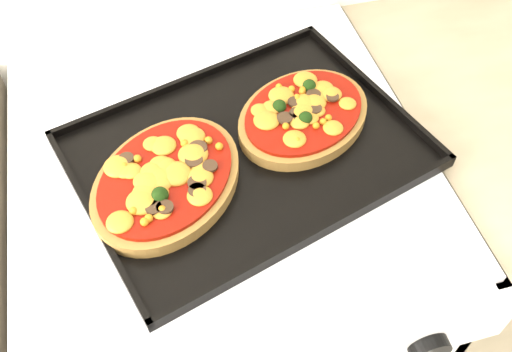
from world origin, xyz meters
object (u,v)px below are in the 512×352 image
object	(u,v)px
stove	(231,296)
pizza_left	(166,179)
baking_tray	(247,149)
pizza_right	(303,114)

from	to	relation	value
stove	pizza_left	bearing A→B (deg)	-148.43
stove	baking_tray	distance (m)	0.47
stove	pizza_right	world-z (taller)	pizza_right
baking_tray	pizza_left	size ratio (longest dim) A/B	2.00
baking_tray	stove	bearing A→B (deg)	140.93
pizza_left	baking_tray	bearing A→B (deg)	17.03
stove	pizza_left	distance (m)	0.49
stove	baking_tray	bearing A→B (deg)	-22.48
pizza_left	pizza_right	distance (m)	0.22
stove	pizza_right	size ratio (longest dim) A/B	4.22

